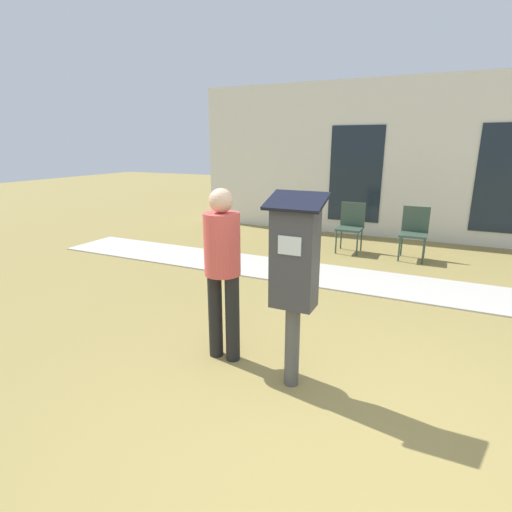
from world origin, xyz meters
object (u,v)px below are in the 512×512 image
(outdoor_chair_left, at_px, (351,223))
(outdoor_chair_middle, at_px, (414,229))
(parking_meter, at_px, (294,268))
(person_standing, at_px, (223,262))

(outdoor_chair_left, relative_size, outdoor_chair_middle, 1.00)
(outdoor_chair_middle, bearing_deg, parking_meter, -78.56)
(parking_meter, xyz_separation_m, outdoor_chair_left, (-0.51, 4.48, -0.49))
(outdoor_chair_left, bearing_deg, parking_meter, -100.37)
(parking_meter, bearing_deg, outdoor_chair_left, 96.53)
(outdoor_chair_left, bearing_deg, outdoor_chair_middle, -18.57)
(parking_meter, relative_size, outdoor_chair_middle, 1.77)
(person_standing, height_order, outdoor_chair_left, person_standing)
(outdoor_chair_middle, bearing_deg, outdoor_chair_left, -162.81)
(person_standing, distance_m, outdoor_chair_left, 4.37)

